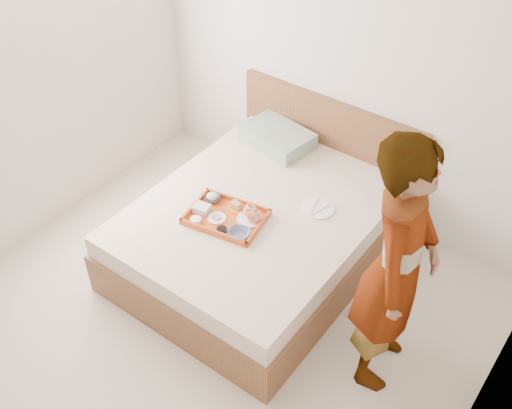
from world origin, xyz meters
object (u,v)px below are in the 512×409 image
object	(u,v)px
tray	(226,217)
dinner_plate	(318,208)
person	(397,268)
bed	(259,233)

from	to	relation	value
tray	dinner_plate	bearing A→B (deg)	36.19
tray	dinner_plate	xyz separation A→B (m)	(0.46, 0.48, -0.02)
tray	person	size ratio (longest dim) A/B	0.30
bed	dinner_plate	bearing A→B (deg)	33.80
bed	tray	world-z (taller)	tray
bed	person	xyz separation A→B (m)	(1.19, -0.30, 0.63)
tray	person	bearing A→B (deg)	-12.14
dinner_plate	person	size ratio (longest dim) A/B	0.13
bed	dinner_plate	size ratio (longest dim) A/B	8.35
bed	tray	bearing A→B (deg)	-114.05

